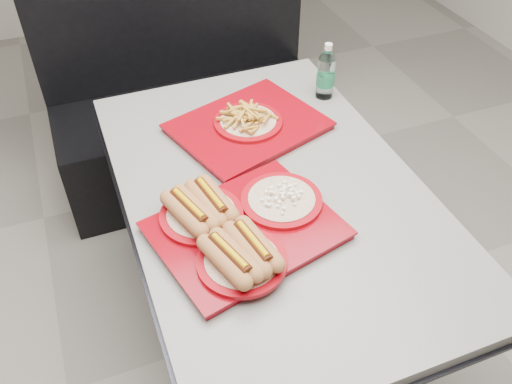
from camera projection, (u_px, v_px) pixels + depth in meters
name	position (u px, v px, depth m)	size (l,w,h in m)	color
ground	(269.00, 324.00, 2.20)	(6.00, 6.00, 0.00)	gray
diner_table	(272.00, 224.00, 1.80)	(0.92, 1.42, 0.75)	black
booth_bench	(187.00, 102.00, 2.68)	(1.30, 0.57, 1.35)	black
tray_near	(239.00, 227.00, 1.51)	(0.57, 0.49, 0.11)	maroon
tray_far	(248.00, 123.00, 1.89)	(0.59, 0.52, 0.10)	maroon
water_bottle	(326.00, 74.00, 2.01)	(0.07, 0.07, 0.22)	silver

